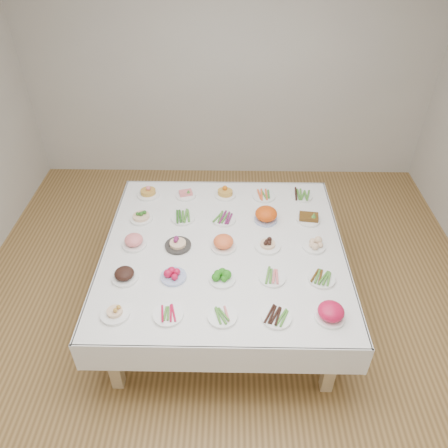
{
  "coord_description": "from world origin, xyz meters",
  "views": [
    {
      "loc": [
        0.03,
        -2.73,
        3.18
      ],
      "look_at": [
        -0.02,
        0.19,
        0.88
      ],
      "focal_mm": 35.0,
      "sensor_mm": 36.0,
      "label": 1
    }
  ],
  "objects_px": {
    "display_table": "(224,253)",
    "dish_12": "(223,242)",
    "dish_24": "(302,196)",
    "dish_0": "(115,311)"
  },
  "relations": [
    {
      "from": "display_table",
      "to": "dish_12",
      "type": "distance_m",
      "value": 0.13
    },
    {
      "from": "dish_24",
      "to": "dish_12",
      "type": "bearing_deg",
      "value": -134.97
    },
    {
      "from": "dish_12",
      "to": "dish_24",
      "type": "bearing_deg",
      "value": 45.03
    },
    {
      "from": "display_table",
      "to": "dish_0",
      "type": "xyz_separation_m",
      "value": [
        -0.76,
        -0.74,
        0.11
      ]
    },
    {
      "from": "dish_12",
      "to": "dish_24",
      "type": "distance_m",
      "value": 1.06
    },
    {
      "from": "dish_0",
      "to": "dish_12",
      "type": "relative_size",
      "value": 0.9
    },
    {
      "from": "dish_12",
      "to": "dish_24",
      "type": "relative_size",
      "value": 1.17
    },
    {
      "from": "dish_0",
      "to": "dish_12",
      "type": "distance_m",
      "value": 1.06
    },
    {
      "from": "dish_0",
      "to": "display_table",
      "type": "bearing_deg",
      "value": 44.45
    },
    {
      "from": "dish_12",
      "to": "dish_24",
      "type": "height_order",
      "value": "dish_12"
    }
  ]
}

